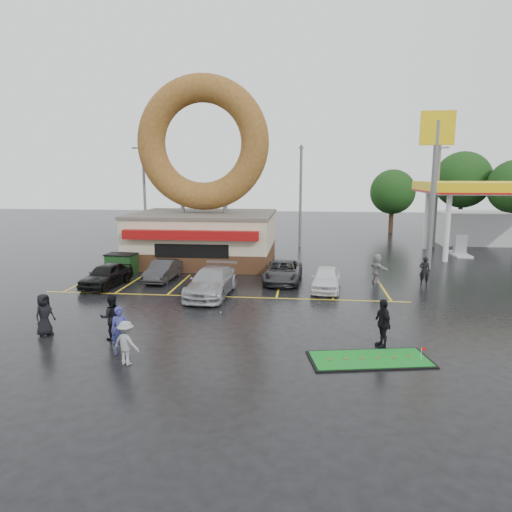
# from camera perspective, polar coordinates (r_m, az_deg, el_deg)

# --- Properties ---
(ground) EXTENTS (120.00, 120.00, 0.00)m
(ground) POSITION_cam_1_polar(r_m,az_deg,el_deg) (21.60, -6.05, -7.46)
(ground) COLOR black
(ground) RESTS_ON ground
(donut_shop) EXTENTS (10.20, 8.70, 13.50)m
(donut_shop) POSITION_cam_1_polar(r_m,az_deg,el_deg) (33.95, -6.55, 6.69)
(donut_shop) COLOR #472B19
(donut_shop) RESTS_ON ground
(gas_station) EXTENTS (12.30, 13.65, 5.90)m
(gas_station) POSITION_cam_1_polar(r_m,az_deg,el_deg) (43.98, 27.00, 5.45)
(gas_station) COLOR silver
(gas_station) RESTS_ON ground
(shell_sign) EXTENTS (2.20, 0.36, 10.60)m
(shell_sign) POSITION_cam_1_polar(r_m,az_deg,el_deg) (33.22, 21.50, 11.00)
(shell_sign) COLOR slate
(shell_sign) RESTS_ON ground
(streetlight_left) EXTENTS (0.40, 2.21, 9.00)m
(streetlight_left) POSITION_cam_1_polar(r_m,az_deg,el_deg) (42.57, -13.80, 7.61)
(streetlight_left) COLOR slate
(streetlight_left) RESTS_ON ground
(streetlight_mid) EXTENTS (0.40, 2.21, 9.00)m
(streetlight_mid) POSITION_cam_1_polar(r_m,az_deg,el_deg) (41.05, 5.59, 7.77)
(streetlight_mid) COLOR slate
(streetlight_mid) RESTS_ON ground
(streetlight_right) EXTENTS (0.40, 2.21, 9.00)m
(streetlight_right) POSITION_cam_1_polar(r_m,az_deg,el_deg) (43.61, 21.71, 7.24)
(streetlight_right) COLOR slate
(streetlight_right) RESTS_ON ground
(tree_far_c) EXTENTS (6.30, 6.30, 9.00)m
(tree_far_c) POSITION_cam_1_polar(r_m,az_deg,el_deg) (56.88, 24.44, 8.67)
(tree_far_c) COLOR #332114
(tree_far_c) RESTS_ON ground
(tree_far_d) EXTENTS (4.90, 4.90, 7.00)m
(tree_far_d) POSITION_cam_1_polar(r_m,az_deg,el_deg) (53.00, 16.70, 7.68)
(tree_far_d) COLOR #332114
(tree_far_d) RESTS_ON ground
(car_black) EXTENTS (2.15, 4.23, 1.38)m
(car_black) POSITION_cam_1_polar(r_m,az_deg,el_deg) (28.16, -18.21, -2.27)
(car_black) COLOR black
(car_black) RESTS_ON ground
(car_dgrey) EXTENTS (1.55, 3.86, 1.25)m
(car_dgrey) POSITION_cam_1_polar(r_m,az_deg,el_deg) (28.87, -11.54, -1.79)
(car_dgrey) COLOR #28282A
(car_dgrey) RESTS_ON ground
(car_silver) EXTENTS (2.41, 5.30, 1.51)m
(car_silver) POSITION_cam_1_polar(r_m,az_deg,el_deg) (24.93, -5.59, -3.23)
(car_silver) COLOR #9B9A9F
(car_silver) RESTS_ON ground
(car_grey) EXTENTS (2.37, 4.74, 1.29)m
(car_grey) POSITION_cam_1_polar(r_m,az_deg,el_deg) (27.93, 3.39, -1.96)
(car_grey) COLOR #303033
(car_grey) RESTS_ON ground
(car_white) EXTENTS (1.97, 4.05, 1.33)m
(car_white) POSITION_cam_1_polar(r_m,az_deg,el_deg) (26.22, 8.77, -2.82)
(car_white) COLOR white
(car_white) RESTS_ON ground
(person_blue) EXTENTS (0.76, 0.62, 1.80)m
(person_blue) POSITION_cam_1_polar(r_m,az_deg,el_deg) (17.60, -16.64, -8.93)
(person_blue) COLOR navy
(person_blue) RESTS_ON ground
(person_blackjkt) EXTENTS (1.10, 1.01, 1.84)m
(person_blackjkt) POSITION_cam_1_polar(r_m,az_deg,el_deg) (19.21, -17.60, -7.30)
(person_blackjkt) COLOR black
(person_blackjkt) RESTS_ON ground
(person_hoodie) EXTENTS (1.15, 0.87, 1.57)m
(person_hoodie) POSITION_cam_1_polar(r_m,az_deg,el_deg) (16.69, -15.92, -10.40)
(person_hoodie) COLOR gray
(person_hoodie) RESTS_ON ground
(person_bystander) EXTENTS (0.81, 0.99, 1.75)m
(person_bystander) POSITION_cam_1_polar(r_m,az_deg,el_deg) (20.67, -24.94, -6.67)
(person_bystander) COLOR black
(person_bystander) RESTS_ON ground
(person_cameraman) EXTENTS (0.76, 1.19, 1.89)m
(person_cameraman) POSITION_cam_1_polar(r_m,az_deg,el_deg) (18.22, 15.55, -8.07)
(person_cameraman) COLOR black
(person_cameraman) RESTS_ON ground
(person_walker_near) EXTENTS (1.19, 1.76, 1.82)m
(person_walker_near) POSITION_cam_1_polar(r_m,az_deg,el_deg) (28.44, 14.90, -1.53)
(person_walker_near) COLOR #949497
(person_walker_near) RESTS_ON ground
(person_walker_far) EXTENTS (0.70, 0.55, 1.68)m
(person_walker_far) POSITION_cam_1_polar(r_m,az_deg,el_deg) (28.98, 20.32, -1.74)
(person_walker_far) COLOR black
(person_walker_far) RESTS_ON ground
(dumpster) EXTENTS (1.89, 1.34, 1.30)m
(dumpster) POSITION_cam_1_polar(r_m,az_deg,el_deg) (31.24, -16.44, -1.04)
(dumpster) COLOR #19411A
(dumpster) RESTS_ON ground
(putting_green) EXTENTS (4.55, 2.62, 0.54)m
(putting_green) POSITION_cam_1_polar(r_m,az_deg,el_deg) (17.16, 14.03, -12.41)
(putting_green) COLOR black
(putting_green) RESTS_ON ground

